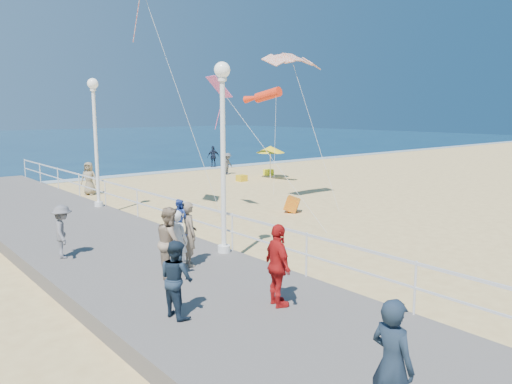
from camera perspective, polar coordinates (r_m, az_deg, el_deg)
ground at (r=18.09m, az=10.23°, el=-4.98°), size 160.00×160.00×0.00m
surf_line at (r=34.76m, az=-16.53°, el=1.66°), size 160.00×1.20×0.04m
boardwalk at (r=13.40m, az=-11.21°, el=-9.21°), size 5.00×44.00×0.40m
railing at (r=14.40m, az=-2.74°, el=-3.41°), size 0.05×42.00×0.55m
lamp_post_mid at (r=13.89m, az=-3.81°, el=6.17°), size 0.44×0.44×5.32m
lamp_post_far at (r=21.82m, az=-17.91°, el=6.87°), size 0.44×0.44×5.32m
woman_holding_toddler at (r=12.80m, az=-8.95°, el=-5.47°), size 0.58×0.67×1.55m
toddler_held at (r=12.87m, az=-8.78°, el=-2.88°), size 0.52×0.57×0.95m
spectator_0 at (r=6.80m, az=15.29°, el=-18.56°), size 0.46×0.66×1.74m
spectator_1 at (r=12.35m, az=-9.75°, el=-5.63°), size 0.95×1.04×1.72m
spectator_2 at (r=14.71m, az=-21.23°, el=-4.23°), size 0.82×1.08×1.47m
spectator_3 at (r=10.35m, az=2.53°, el=-8.39°), size 0.71×1.10×1.74m
spectator_6 at (r=13.11m, az=-7.65°, el=-4.76°), size 0.55×0.70×1.69m
spectator_7 at (r=10.01m, az=-9.08°, el=-9.74°), size 0.63×0.78×1.53m
beach_walker_a at (r=34.83m, az=-3.26°, el=3.24°), size 1.11×0.89×1.51m
beach_walker_b at (r=39.22m, az=-4.89°, el=4.04°), size 1.07×0.67×1.70m
beach_walker_c at (r=27.74m, az=-18.55°, el=1.47°), size 0.99×1.00×1.75m
box_kite at (r=21.86m, az=4.14°, el=-1.58°), size 0.87×0.90×0.74m
beach_umbrella at (r=32.70m, az=1.66°, el=4.89°), size 1.90×1.90×2.14m
beach_chair_left at (r=31.50m, az=-1.65°, el=1.60°), size 0.55×0.55×0.40m
beach_chair_right at (r=34.54m, az=1.45°, el=2.28°), size 0.55×0.55×0.40m
kite_parafoil at (r=23.32m, az=4.27°, el=15.11°), size 3.08×0.94×0.65m
kite_windsock at (r=29.04m, az=1.38°, el=11.05°), size 1.04×2.88×1.12m
kite_diamond_pink at (r=20.88m, az=-4.25°, el=11.89°), size 1.03×1.29×0.86m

